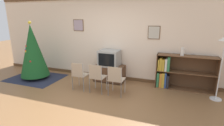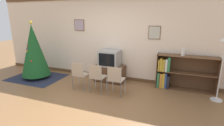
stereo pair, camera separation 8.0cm
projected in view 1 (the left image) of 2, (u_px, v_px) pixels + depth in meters
The scene contains 12 objects.
ground_plane at pixel (81, 107), 4.11m from camera, with size 24.00×24.00×0.00m, color brown.
wall_back at pixel (113, 39), 5.74m from camera, with size 9.05×0.11×2.70m.
area_rug at pixel (36, 78), 6.03m from camera, with size 1.75×1.35×0.01m.
christmas_tree at pixel (33, 51), 5.78m from camera, with size 0.93×0.93×1.91m.
tv_console at pixel (109, 73), 5.70m from camera, with size 0.96×0.56×0.52m.
television at pixel (109, 58), 5.57m from camera, with size 0.63×0.55×0.50m.
folding_chair_left at pixel (79, 74), 4.96m from camera, with size 0.40×0.40×0.82m.
folding_chair_center at pixel (97, 76), 4.77m from camera, with size 0.40×0.40×0.82m.
folding_chair_right at pixel (116, 79), 4.59m from camera, with size 0.40×0.40×0.82m.
bookshelf at pixel (175, 72), 5.08m from camera, with size 1.61×0.36×1.00m.
vase at pixel (183, 52), 4.83m from camera, with size 0.10×0.10×0.22m.
standing_lamp at pixel (224, 52), 4.16m from camera, with size 0.28×0.28×1.63m.
Camera 1 is at (1.97, -3.22, 2.07)m, focal length 28.00 mm.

